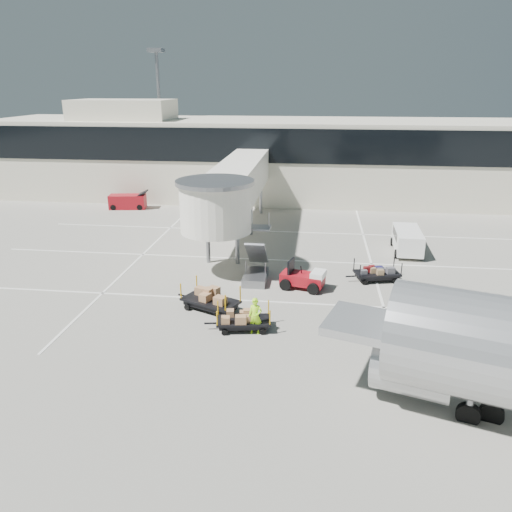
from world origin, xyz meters
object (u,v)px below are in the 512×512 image
object	(u,v)px
baggage_tug	(304,279)
suitcase_cart	(376,273)
box_cart_far	(210,300)
minivan	(407,239)
belt_loader	(128,202)
ground_worker	(255,316)
box_cart_near	(245,320)

from	to	relation	value
baggage_tug	suitcase_cart	bearing A→B (deg)	36.69
suitcase_cart	box_cart_far	size ratio (longest dim) A/B	0.91
suitcase_cart	minivan	distance (m)	6.63
suitcase_cart	belt_loader	xyz separation A→B (m)	(-21.98, 16.24, 0.21)
box_cart_far	ground_worker	world-z (taller)	ground_worker
suitcase_cart	box_cart_near	world-z (taller)	suitcase_cart
suitcase_cart	box_cart_near	bearing A→B (deg)	-147.82
baggage_tug	box_cart_far	size ratio (longest dim) A/B	0.75
suitcase_cart	belt_loader	distance (m)	27.33
box_cart_far	minivan	distance (m)	16.57
suitcase_cart	box_cart_near	xyz separation A→B (m)	(-7.09, -7.34, 0.01)
box_cart_near	box_cart_far	bearing A→B (deg)	128.96
box_cart_near	box_cart_far	world-z (taller)	box_cart_far
minivan	baggage_tug	bearing A→B (deg)	-130.66
minivan	belt_loader	world-z (taller)	belt_loader
box_cart_near	ground_worker	world-z (taller)	ground_worker
ground_worker	minivan	distance (m)	16.61
ground_worker	belt_loader	size ratio (longest dim) A/B	0.48
box_cart_near	box_cart_far	size ratio (longest dim) A/B	0.89
baggage_tug	box_cart_far	distance (m)	6.06
suitcase_cart	ground_worker	size ratio (longest dim) A/B	1.84
belt_loader	box_cart_far	bearing A→B (deg)	-67.73
baggage_tug	box_cart_far	bearing A→B (deg)	-128.69
baggage_tug	minivan	xyz separation A→B (m)	(7.17, 7.77, 0.38)
box_cart_near	minivan	size ratio (longest dim) A/B	0.75
baggage_tug	ground_worker	world-z (taller)	ground_worker
baggage_tug	suitcase_cart	size ratio (longest dim) A/B	0.82
minivan	ground_worker	bearing A→B (deg)	-122.10
suitcase_cart	belt_loader	bearing A→B (deg)	129.70
baggage_tug	belt_loader	bearing A→B (deg)	148.99
baggage_tug	box_cart_near	size ratio (longest dim) A/B	0.84
suitcase_cart	baggage_tug	bearing A→B (deg)	-171.80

